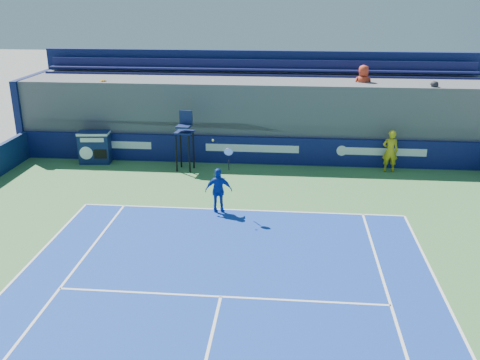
# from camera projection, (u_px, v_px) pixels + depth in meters

# --- Properties ---
(ball_person) EXTENTS (0.65, 0.43, 1.77)m
(ball_person) POSITION_uv_depth(u_px,v_px,m) (390.00, 151.00, 21.87)
(ball_person) COLOR gold
(ball_person) RESTS_ON apron
(back_hoarding) EXTENTS (20.40, 0.21, 1.20)m
(back_hoarding) POSITION_uv_depth(u_px,v_px,m) (252.00, 150.00, 22.99)
(back_hoarding) COLOR #0D134D
(back_hoarding) RESTS_ON ground
(match_clock) EXTENTS (1.39, 0.86, 1.40)m
(match_clock) POSITION_uv_depth(u_px,v_px,m) (95.00, 146.00, 23.06)
(match_clock) COLOR #0E1B4A
(match_clock) RESTS_ON ground
(umpire_chair) EXTENTS (0.79, 0.79, 2.48)m
(umpire_chair) POSITION_uv_depth(u_px,v_px,m) (185.00, 134.00, 21.90)
(umpire_chair) COLOR black
(umpire_chair) RESTS_ON ground
(tennis_player) EXTENTS (0.97, 0.47, 2.57)m
(tennis_player) POSITION_uv_depth(u_px,v_px,m) (219.00, 190.00, 17.92)
(tennis_player) COLOR #1337A1
(tennis_player) RESTS_ON apron
(stadium_seating) EXTENTS (21.00, 4.05, 4.40)m
(stadium_seating) POSITION_uv_depth(u_px,v_px,m) (256.00, 112.00, 24.49)
(stadium_seating) COLOR #545459
(stadium_seating) RESTS_ON ground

